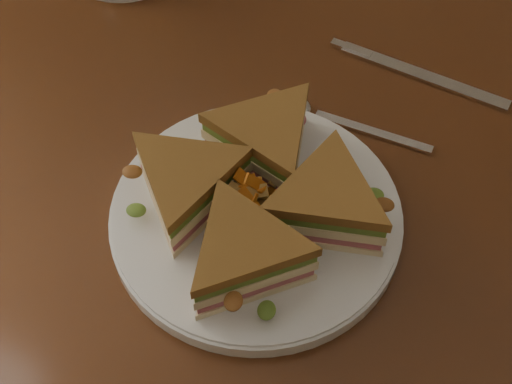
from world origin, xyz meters
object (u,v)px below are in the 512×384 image
spoon (310,111)px  table (291,222)px  knife (411,72)px  sandwich_wedges (256,195)px  plate (256,217)px

spoon → table: bearing=-80.6°
spoon → knife: (0.07, 0.12, -0.00)m
table → sandwich_wedges: bearing=-89.8°
sandwich_wedges → plate: bearing=180.0°
knife → table: bearing=-106.0°
sandwich_wedges → knife: 0.27m
sandwich_wedges → table: bearing=90.2°
table → sandwich_wedges: 0.16m
sandwich_wedges → knife: (0.04, 0.27, -0.04)m
plate → sandwich_wedges: (0.00, 0.00, 0.04)m
plate → knife: (0.04, 0.27, -0.01)m
table → spoon: bearing=107.9°
plate → knife: size_ratio=1.31×
table → spoon: spoon is taller
spoon → knife: 0.13m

